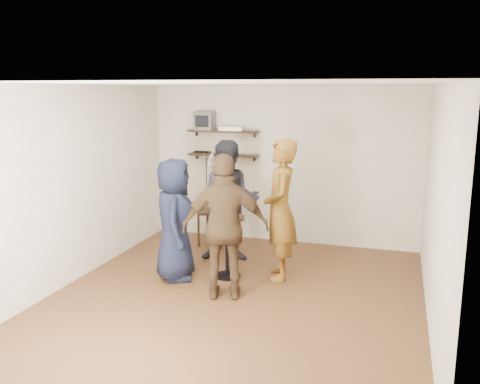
# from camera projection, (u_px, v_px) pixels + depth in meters

# --- Properties ---
(room) EXTENTS (4.58, 5.08, 2.68)m
(room) POSITION_uv_depth(u_px,v_px,m) (236.00, 194.00, 6.09)
(room) COLOR #4E2819
(room) RESTS_ON ground
(shelf_upper) EXTENTS (1.20, 0.25, 0.04)m
(shelf_upper) POSITION_uv_depth(u_px,v_px,m) (223.00, 131.00, 8.50)
(shelf_upper) COLOR black
(shelf_upper) RESTS_ON room
(shelf_lower) EXTENTS (1.20, 0.25, 0.04)m
(shelf_lower) POSITION_uv_depth(u_px,v_px,m) (223.00, 155.00, 8.58)
(shelf_lower) COLOR black
(shelf_lower) RESTS_ON room
(crt_monitor) EXTENTS (0.32, 0.30, 0.30)m
(crt_monitor) POSITION_uv_depth(u_px,v_px,m) (205.00, 121.00, 8.56)
(crt_monitor) COLOR #59595B
(crt_monitor) RESTS_ON shelf_upper
(dvd_deck) EXTENTS (0.40, 0.24, 0.06)m
(dvd_deck) POSITION_uv_depth(u_px,v_px,m) (232.00, 129.00, 8.44)
(dvd_deck) COLOR silver
(dvd_deck) RESTS_ON shelf_upper
(radio) EXTENTS (0.22, 0.10, 0.10)m
(radio) POSITION_uv_depth(u_px,v_px,m) (226.00, 151.00, 8.55)
(radio) COLOR black
(radio) RESTS_ON shelf_lower
(power_strip) EXTENTS (0.30, 0.05, 0.03)m
(power_strip) POSITION_uv_depth(u_px,v_px,m) (203.00, 152.00, 8.73)
(power_strip) COLOR black
(power_strip) RESTS_ON shelf_lower
(side_table) EXTENTS (0.61, 0.61, 0.59)m
(side_table) POSITION_uv_depth(u_px,v_px,m) (214.00, 216.00, 8.37)
(side_table) COLOR black
(side_table) RESTS_ON room
(vase_lilies) EXTENTS (0.19, 0.20, 0.99)m
(vase_lilies) POSITION_uv_depth(u_px,v_px,m) (214.00, 191.00, 8.29)
(vase_lilies) COLOR white
(vase_lilies) RESTS_ON side_table
(drinks_table) EXTENTS (0.47, 0.47, 0.86)m
(drinks_table) POSITION_uv_depth(u_px,v_px,m) (227.00, 238.00, 6.90)
(drinks_table) COLOR black
(drinks_table) RESTS_ON room
(wine_glass_fl) EXTENTS (0.07, 0.07, 0.22)m
(wine_glass_fl) POSITION_uv_depth(u_px,v_px,m) (222.00, 206.00, 6.79)
(wine_glass_fl) COLOR silver
(wine_glass_fl) RESTS_ON drinks_table
(wine_glass_fr) EXTENTS (0.07, 0.07, 0.21)m
(wine_glass_fr) POSITION_uv_depth(u_px,v_px,m) (232.00, 207.00, 6.77)
(wine_glass_fr) COLOR silver
(wine_glass_fr) RESTS_ON drinks_table
(wine_glass_bl) EXTENTS (0.06, 0.06, 0.18)m
(wine_glass_bl) POSITION_uv_depth(u_px,v_px,m) (226.00, 206.00, 6.89)
(wine_glass_bl) COLOR silver
(wine_glass_bl) RESTS_ON drinks_table
(wine_glass_br) EXTENTS (0.07, 0.07, 0.20)m
(wine_glass_br) POSITION_uv_depth(u_px,v_px,m) (229.00, 207.00, 6.81)
(wine_glass_br) COLOR silver
(wine_glass_br) RESTS_ON drinks_table
(person_plaid) EXTENTS (0.63, 0.80, 1.91)m
(person_plaid) POSITION_uv_depth(u_px,v_px,m) (280.00, 210.00, 6.81)
(person_plaid) COLOR red
(person_plaid) RESTS_ON room
(person_dark) EXTENTS (1.03, 0.90, 1.81)m
(person_dark) POSITION_uv_depth(u_px,v_px,m) (230.00, 201.00, 7.53)
(person_dark) COLOR black
(person_dark) RESTS_ON room
(person_navy) EXTENTS (0.78, 0.94, 1.65)m
(person_navy) POSITION_uv_depth(u_px,v_px,m) (174.00, 220.00, 6.80)
(person_navy) COLOR black
(person_navy) RESTS_ON room
(person_brown) EXTENTS (1.13, 0.73, 1.80)m
(person_brown) POSITION_uv_depth(u_px,v_px,m) (225.00, 228.00, 6.14)
(person_brown) COLOR #47321E
(person_brown) RESTS_ON room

